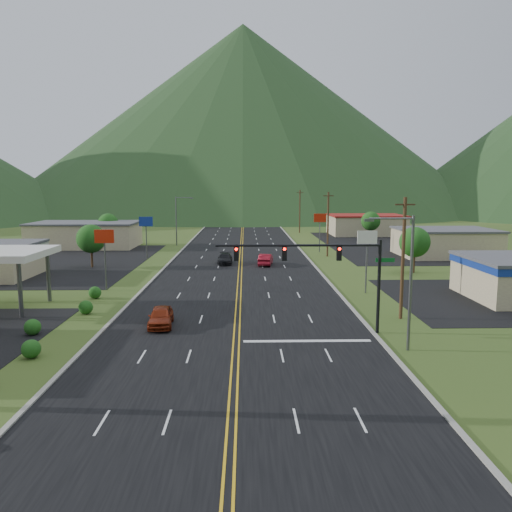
{
  "coord_description": "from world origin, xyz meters",
  "views": [
    {
      "loc": [
        0.64,
        -21.88,
        10.86
      ],
      "look_at": [
        1.64,
        23.48,
        4.5
      ],
      "focal_mm": 35.0,
      "sensor_mm": 36.0,
      "label": 1
    }
  ],
  "objects_px": {
    "streetlight_west": "(178,217)",
    "car_dark_mid": "(225,259)",
    "traffic_signal": "(325,263)",
    "car_red_far": "(266,260)",
    "car_red_near": "(161,317)",
    "streetlight_east": "(406,274)"
  },
  "relations": [
    {
      "from": "car_red_near",
      "to": "car_red_far",
      "type": "bearing_deg",
      "value": 68.19
    },
    {
      "from": "streetlight_east",
      "to": "car_red_far",
      "type": "relative_size",
      "value": 1.88
    },
    {
      "from": "car_red_far",
      "to": "traffic_signal",
      "type": "bearing_deg",
      "value": 103.34
    },
    {
      "from": "car_red_far",
      "to": "streetlight_west",
      "type": "bearing_deg",
      "value": -49.37
    },
    {
      "from": "traffic_signal",
      "to": "car_red_near",
      "type": "bearing_deg",
      "value": 170.57
    },
    {
      "from": "streetlight_west",
      "to": "car_dark_mid",
      "type": "relative_size",
      "value": 1.83
    },
    {
      "from": "traffic_signal",
      "to": "car_red_far",
      "type": "bearing_deg",
      "value": 95.31
    },
    {
      "from": "car_red_near",
      "to": "car_red_far",
      "type": "distance_m",
      "value": 31.67
    },
    {
      "from": "streetlight_east",
      "to": "car_red_far",
      "type": "height_order",
      "value": "streetlight_east"
    },
    {
      "from": "traffic_signal",
      "to": "streetlight_west",
      "type": "bearing_deg",
      "value": 107.97
    },
    {
      "from": "streetlight_west",
      "to": "car_dark_mid",
      "type": "xyz_separation_m",
      "value": [
        9.49,
        -22.48,
        -4.47
      ]
    },
    {
      "from": "streetlight_east",
      "to": "streetlight_west",
      "type": "xyz_separation_m",
      "value": [
        -22.86,
        60.0,
        0.0
      ]
    },
    {
      "from": "streetlight_east",
      "to": "car_dark_mid",
      "type": "height_order",
      "value": "streetlight_east"
    },
    {
      "from": "streetlight_east",
      "to": "traffic_signal",
      "type": "bearing_deg",
      "value": 139.61
    },
    {
      "from": "streetlight_west",
      "to": "car_red_far",
      "type": "distance_m",
      "value": 28.48
    },
    {
      "from": "car_dark_mid",
      "to": "car_red_near",
      "type": "bearing_deg",
      "value": -96.85
    },
    {
      "from": "traffic_signal",
      "to": "car_red_far",
      "type": "relative_size",
      "value": 2.74
    },
    {
      "from": "traffic_signal",
      "to": "car_dark_mid",
      "type": "xyz_separation_m",
      "value": [
        -8.67,
        33.53,
        -4.62
      ]
    },
    {
      "from": "traffic_signal",
      "to": "car_red_far",
      "type": "xyz_separation_m",
      "value": [
        -3.0,
        32.3,
        -4.54
      ]
    },
    {
      "from": "streetlight_west",
      "to": "car_red_near",
      "type": "height_order",
      "value": "streetlight_west"
    },
    {
      "from": "traffic_signal",
      "to": "car_dark_mid",
      "type": "height_order",
      "value": "traffic_signal"
    },
    {
      "from": "traffic_signal",
      "to": "car_red_near",
      "type": "height_order",
      "value": "traffic_signal"
    }
  ]
}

